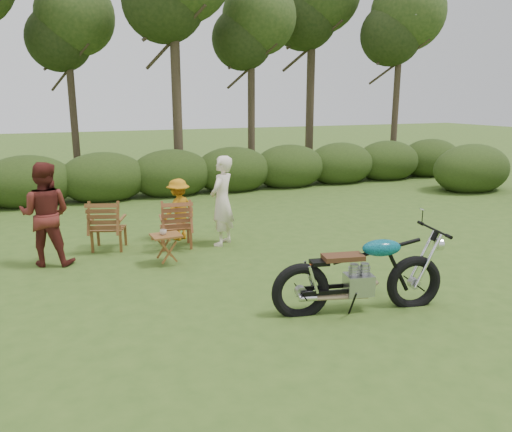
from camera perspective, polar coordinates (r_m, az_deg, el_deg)
name	(u,v)px	position (r m, az deg, el deg)	size (l,w,h in m)	color
ground	(318,303)	(7.42, 7.09, -9.82)	(80.00, 80.00, 0.00)	#35511B
tree_line	(178,67)	(16.14, -8.94, 16.45)	(22.52, 11.62, 8.14)	#32261B
motorcycle	(357,310)	(7.29, 11.49, -10.44)	(2.34, 0.89, 1.34)	#0D97AF
lawn_chair_right	(177,247)	(10.11, -9.07, -3.51)	(0.68, 0.68, 0.98)	brown
lawn_chair_left	(110,249)	(10.28, -16.35, -3.61)	(0.69, 0.69, 1.00)	#5B3316
side_table	(167,249)	(9.04, -10.18, -3.78)	(0.53, 0.45, 0.55)	brown
cup	(163,232)	(8.96, -10.56, -1.83)	(0.12, 0.12, 0.09)	beige
adult_a	(223,244)	(10.18, -3.82, -3.24)	(0.66, 0.43, 1.80)	#F7E2CB
adult_b	(50,264)	(9.72, -22.45, -5.08)	(0.89, 0.70, 1.84)	#5B1E1A
child	(180,239)	(10.65, -8.71, -2.62)	(0.83, 0.48, 1.28)	#BE7711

